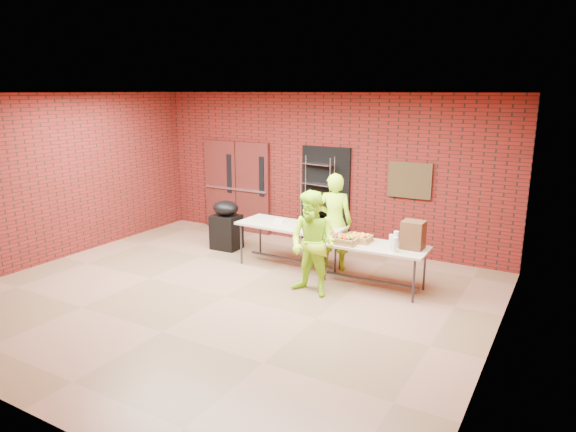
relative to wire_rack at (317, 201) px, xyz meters
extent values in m
cube|color=olive|center=(0.03, -3.32, -0.97)|extent=(8.00, 7.00, 0.04)
cube|color=silver|center=(0.03, -3.32, 2.27)|extent=(8.00, 7.00, 0.04)
cube|color=maroon|center=(0.03, 0.20, 0.65)|extent=(8.00, 0.04, 3.20)
cube|color=maroon|center=(0.03, -6.84, 0.65)|extent=(8.00, 0.04, 3.20)
cube|color=maroon|center=(-3.99, -3.32, 0.65)|extent=(0.04, 7.00, 3.20)
cube|color=maroon|center=(4.05, -3.32, 0.65)|extent=(0.04, 7.00, 3.20)
cube|color=#4D1616|center=(-2.62, 0.12, 0.10)|extent=(0.88, 0.08, 2.10)
cube|color=#4D1616|center=(-1.72, 0.12, 0.10)|extent=(0.88, 0.08, 2.10)
cube|color=black|center=(-2.34, 0.07, 0.40)|extent=(0.12, 0.02, 0.90)
cube|color=black|center=(-1.44, 0.07, 0.40)|extent=(0.12, 0.02, 0.90)
cube|color=#B9B8C0|center=(-2.17, 0.06, 0.05)|extent=(1.70, 0.04, 0.05)
cube|color=black|center=(0.13, 0.14, 0.10)|extent=(1.10, 0.06, 2.10)
cube|color=#3C2D18|center=(1.93, 0.13, 0.60)|extent=(0.85, 0.04, 0.70)
cube|color=#B6AA8B|center=(0.21, -1.52, -0.16)|extent=(2.01, 0.90, 0.04)
cube|color=#323338|center=(0.21, -1.52, -0.82)|extent=(1.76, 0.11, 0.03)
cylinder|color=#323338|center=(-0.67, -1.19, -0.57)|extent=(0.04, 0.04, 0.77)
cylinder|color=#323338|center=(1.09, -1.19, -0.57)|extent=(0.04, 0.04, 0.77)
cylinder|color=#323338|center=(-0.67, -1.85, -0.57)|extent=(0.04, 0.04, 0.77)
cylinder|color=#323338|center=(1.09, -1.85, -0.57)|extent=(0.04, 0.04, 0.77)
cube|color=#B6AA8B|center=(1.91, -1.75, -0.22)|extent=(1.84, 0.80, 0.04)
cube|color=#323338|center=(1.91, -1.75, -0.83)|extent=(1.62, 0.08, 0.03)
cylinder|color=#323338|center=(1.11, -1.45, -0.60)|extent=(0.04, 0.04, 0.71)
cylinder|color=#323338|center=(2.72, -1.45, -0.60)|extent=(0.04, 0.04, 0.71)
cylinder|color=#323338|center=(1.11, -2.05, -0.60)|extent=(0.04, 0.04, 0.71)
cylinder|color=#323338|center=(2.72, -2.05, -0.60)|extent=(0.04, 0.04, 0.71)
cube|color=#AF7546|center=(1.13, -1.84, -0.17)|extent=(0.41, 0.32, 0.06)
cube|color=#AF7546|center=(1.64, -1.69, -0.17)|extent=(0.43, 0.33, 0.07)
cube|color=#AF7546|center=(1.48, -1.91, -0.17)|extent=(0.45, 0.35, 0.07)
cylinder|color=#154F1B|center=(0.87, -1.52, -0.13)|extent=(0.38, 0.38, 0.01)
cube|color=white|center=(-0.03, -1.51, -0.10)|extent=(0.19, 0.13, 0.06)
cube|color=brown|center=(2.55, -1.63, 0.02)|extent=(0.35, 0.31, 0.46)
cylinder|color=white|center=(2.28, -1.89, -0.08)|extent=(0.09, 0.09, 0.26)
cylinder|color=white|center=(2.36, -1.97, -0.08)|extent=(0.08, 0.08, 0.25)
cylinder|color=white|center=(2.29, -1.67, -0.07)|extent=(0.09, 0.09, 0.26)
cube|color=black|center=(-1.51, -1.21, -0.59)|extent=(0.58, 0.48, 0.72)
ellipsoid|color=black|center=(-1.51, -1.21, -0.08)|extent=(0.57, 0.49, 0.31)
imported|color=#B0FC1C|center=(0.96, -1.21, -0.05)|extent=(0.74, 0.58, 1.80)
imported|color=#B0FC1C|center=(1.19, -2.51, -0.10)|extent=(0.91, 0.76, 1.71)
camera|label=1|loc=(4.76, -9.51, 2.28)|focal=32.00mm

